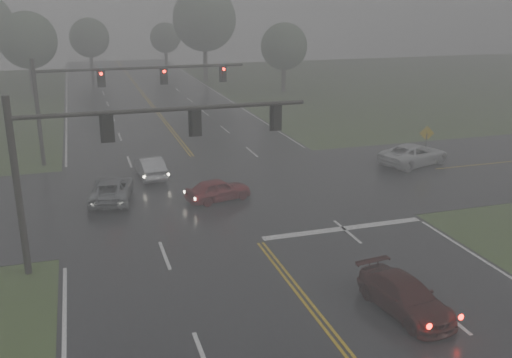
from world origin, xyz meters
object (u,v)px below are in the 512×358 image
object	(u,v)px
pickup_white	(413,165)
signal_gantry_near	(110,146)
sedan_silver	(151,177)
car_grey	(112,201)
signal_gantry_far	(106,88)
sedan_red	(219,201)
sedan_maroon	(404,312)

from	to	relation	value
pickup_white	signal_gantry_near	world-z (taller)	signal_gantry_near
sedan_silver	car_grey	size ratio (longest dim) A/B	0.88
sedan_silver	signal_gantry_far	bearing A→B (deg)	-71.53
signal_gantry_near	signal_gantry_far	world-z (taller)	signal_gantry_near
sedan_silver	car_grey	bearing A→B (deg)	50.87
sedan_red	signal_gantry_near	size ratio (longest dim) A/B	0.30
sedan_red	pickup_white	world-z (taller)	pickup_white
sedan_red	car_grey	world-z (taller)	car_grey
sedan_red	sedan_maroon	bearing A→B (deg)	-179.05
sedan_red	signal_gantry_near	world-z (taller)	signal_gantry_near
pickup_white	signal_gantry_far	xyz separation A→B (m)	(-19.82, 7.64, 5.13)
sedan_maroon	signal_gantry_far	bearing A→B (deg)	102.38
pickup_white	signal_gantry_near	xyz separation A→B (m)	(-20.64, -9.35, 5.20)
signal_gantry_far	signal_gantry_near	bearing A→B (deg)	-92.79
sedan_maroon	sedan_red	xyz separation A→B (m)	(-3.59, 13.77, 0.00)
pickup_white	signal_gantry_far	bearing A→B (deg)	51.90
car_grey	pickup_white	size ratio (longest dim) A/B	0.89
sedan_silver	signal_gantry_far	distance (m)	7.52
sedan_maroon	pickup_white	size ratio (longest dim) A/B	0.83
sedan_silver	pickup_white	world-z (taller)	pickup_white
sedan_silver	signal_gantry_far	xyz separation A→B (m)	(-2.09, 5.08, 5.13)
sedan_maroon	pickup_white	bearing A→B (deg)	49.38
signal_gantry_near	signal_gantry_far	distance (m)	17.01
sedan_maroon	sedan_silver	distance (m)	20.51
sedan_red	pickup_white	distance (m)	14.94
car_grey	signal_gantry_far	xyz separation A→B (m)	(0.58, 8.86, 5.13)
sedan_red	pickup_white	bearing A→B (deg)	-91.86
signal_gantry_near	sedan_red	bearing A→B (deg)	46.26
pickup_white	signal_gantry_far	world-z (taller)	signal_gantry_far
sedan_silver	signal_gantry_near	distance (m)	13.32
sedan_maroon	signal_gantry_near	xyz separation A→B (m)	(-9.61, 7.48, 5.20)
signal_gantry_near	signal_gantry_far	xyz separation A→B (m)	(0.83, 16.99, -0.08)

